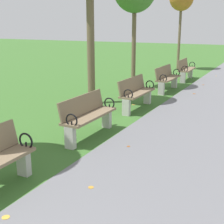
# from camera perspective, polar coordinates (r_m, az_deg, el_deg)

# --- Properties ---
(park_bench_3) EXTENTS (0.48, 1.60, 0.90)m
(park_bench_3) POSITION_cam_1_polar(r_m,az_deg,el_deg) (6.74, -4.39, -0.56)
(park_bench_3) COLOR #7A664C
(park_bench_3) RESTS_ON ground
(park_bench_4) EXTENTS (0.50, 1.61, 0.90)m
(park_bench_4) POSITION_cam_1_polar(r_m,az_deg,el_deg) (8.99, 4.38, 3.55)
(park_bench_4) COLOR #7A664C
(park_bench_4) RESTS_ON ground
(park_bench_5) EXTENTS (0.49, 1.60, 0.90)m
(park_bench_5) POSITION_cam_1_polar(r_m,az_deg,el_deg) (11.62, 9.93, 6.10)
(park_bench_5) COLOR #7A664C
(park_bench_5) RESTS_ON ground
(park_bench_6) EXTENTS (0.53, 1.62, 0.90)m
(park_bench_6) POSITION_cam_1_polar(r_m,az_deg,el_deg) (14.12, 13.20, 7.57)
(park_bench_6) COLOR #7A664C
(park_bench_6) RESTS_ON ground
(scattered_leaves) EXTENTS (4.29, 16.35, 0.02)m
(scattered_leaves) POSITION_cam_1_polar(r_m,az_deg,el_deg) (8.32, 5.85, -0.81)
(scattered_leaves) COLOR #AD6B23
(scattered_leaves) RESTS_ON ground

